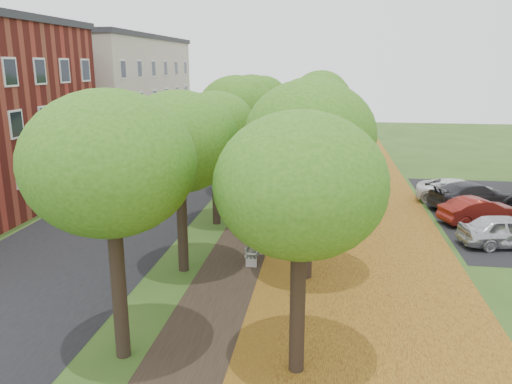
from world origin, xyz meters
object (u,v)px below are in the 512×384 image
(car_grey, at_px, (473,196))
(car_white, at_px, (460,192))
(car_silver, at_px, (508,231))
(car_red, at_px, (480,211))
(bench, at_px, (254,251))

(car_grey, xyz_separation_m, car_white, (-0.43, 1.13, -0.07))
(car_silver, bearing_deg, car_red, -5.65)
(car_red, height_order, car_grey, car_grey)
(car_red, bearing_deg, car_white, -20.37)
(bench, distance_m, car_white, 14.87)
(car_silver, relative_size, car_grey, 0.81)
(car_red, relative_size, car_grey, 0.79)
(bench, xyz_separation_m, car_grey, (11.04, 9.28, 0.36))
(car_grey, distance_m, car_white, 1.22)
(car_white, bearing_deg, car_silver, -164.23)
(car_grey, bearing_deg, car_red, 149.31)
(bench, distance_m, car_grey, 14.43)
(car_silver, xyz_separation_m, car_white, (-0.27, 7.19, -0.04))
(car_red, bearing_deg, car_silver, 164.41)
(bench, xyz_separation_m, car_white, (10.61, 10.41, 0.29))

